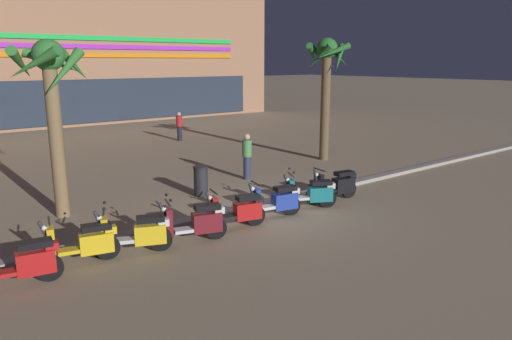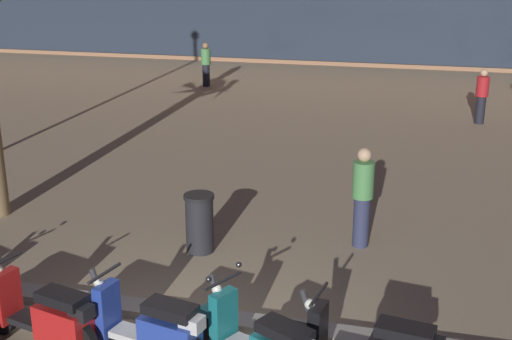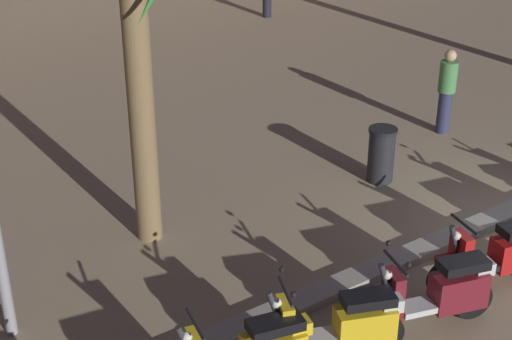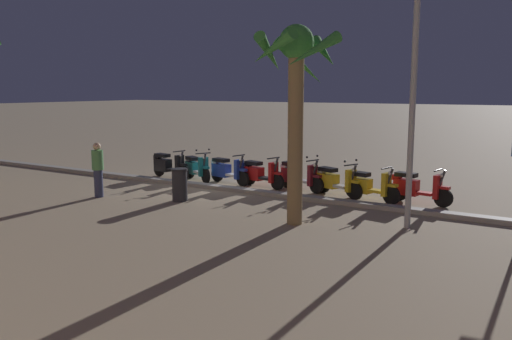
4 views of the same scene
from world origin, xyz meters
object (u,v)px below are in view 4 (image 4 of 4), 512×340
object	(u,v)px
scooter_blue_second_in_line	(227,170)
scooter_red_far_back	(260,173)
pedestrian_strolling_near_curb	(98,169)
litter_bin	(180,184)
scooter_yellow_mid_front	(368,186)
scooter_yellow_lead_nearest	(335,181)
palm_tree_near_sign	(296,78)
scooter_maroon_tail_end	(298,176)
scooter_black_gap_after_mid	(168,165)
scooter_teal_mid_centre	(196,168)
street_lamp	(416,25)
scooter_red_last_in_row	(416,187)

from	to	relation	value
scooter_blue_second_in_line	scooter_red_far_back	bearing A→B (deg)	-178.42
pedestrian_strolling_near_curb	litter_bin	xyz separation A→B (m)	(-2.44, -0.84, -0.38)
scooter_yellow_mid_front	scooter_yellow_lead_nearest	bearing A→B (deg)	-9.36
palm_tree_near_sign	litter_bin	bearing A→B (deg)	-8.49
scooter_blue_second_in_line	palm_tree_near_sign	world-z (taller)	palm_tree_near_sign
scooter_yellow_lead_nearest	scooter_maroon_tail_end	distance (m)	1.39
scooter_yellow_lead_nearest	pedestrian_strolling_near_curb	bearing A→B (deg)	33.10
scooter_black_gap_after_mid	pedestrian_strolling_near_curb	distance (m)	3.83
scooter_black_gap_after_mid	scooter_yellow_lead_nearest	bearing A→B (deg)	-178.84
scooter_blue_second_in_line	scooter_teal_mid_centre	world-z (taller)	scooter_teal_mid_centre
scooter_yellow_mid_front	scooter_black_gap_after_mid	xyz separation A→B (m)	(7.62, -0.05, 0.01)
scooter_yellow_lead_nearest	litter_bin	size ratio (longest dim) A/B	1.85
palm_tree_near_sign	street_lamp	size ratio (longest dim) A/B	0.61
palm_tree_near_sign	litter_bin	world-z (taller)	palm_tree_near_sign
pedestrian_strolling_near_curb	scooter_red_last_in_row	bearing A→B (deg)	-154.13
scooter_blue_second_in_line	scooter_maroon_tail_end	bearing A→B (deg)	-175.57
scooter_yellow_mid_front	scooter_blue_second_in_line	distance (m)	5.11
scooter_yellow_lead_nearest	litter_bin	xyz separation A→B (m)	(3.54, 3.06, 0.03)
scooter_yellow_mid_front	palm_tree_near_sign	world-z (taller)	palm_tree_near_sign
scooter_teal_mid_centre	scooter_blue_second_in_line	bearing A→B (deg)	-179.60
scooter_yellow_lead_nearest	scooter_red_far_back	world-z (taller)	scooter_yellow_lead_nearest
scooter_red_far_back	street_lamp	size ratio (longest dim) A/B	0.23
scooter_yellow_mid_front	scooter_black_gap_after_mid	bearing A→B (deg)	-0.38
scooter_red_last_in_row	scooter_blue_second_in_line	distance (m)	6.39
scooter_red_last_in_row	scooter_yellow_lead_nearest	size ratio (longest dim) A/B	1.03
scooter_red_last_in_row	scooter_black_gap_after_mid	world-z (taller)	same
scooter_maroon_tail_end	pedestrian_strolling_near_curb	size ratio (longest dim) A/B	1.08
scooter_yellow_mid_front	scooter_red_far_back	xyz separation A→B (m)	(3.80, -0.23, 0.00)
scooter_teal_mid_centre	scooter_black_gap_after_mid	world-z (taller)	scooter_teal_mid_centre
scooter_teal_mid_centre	pedestrian_strolling_near_curb	size ratio (longest dim) A/B	1.00
scooter_yellow_mid_front	litter_bin	distance (m)	5.47
scooter_blue_second_in_line	scooter_teal_mid_centre	bearing A→B (deg)	0.40
scooter_red_far_back	litter_bin	world-z (taller)	scooter_red_far_back
scooter_black_gap_after_mid	pedestrian_strolling_near_curb	bearing A→B (deg)	98.06
scooter_teal_mid_centre	litter_bin	size ratio (longest dim) A/B	1.73
scooter_maroon_tail_end	pedestrian_strolling_near_curb	bearing A→B (deg)	41.72
scooter_red_far_back	scooter_black_gap_after_mid	world-z (taller)	same
scooter_yellow_mid_front	scooter_maroon_tail_end	world-z (taller)	scooter_maroon_tail_end
scooter_maroon_tail_end	scooter_black_gap_after_mid	bearing A→B (deg)	3.83
scooter_maroon_tail_end	litter_bin	size ratio (longest dim) A/B	1.86
scooter_red_far_back	palm_tree_near_sign	bearing A→B (deg)	130.64
scooter_yellow_lead_nearest	scooter_maroon_tail_end	world-z (taller)	same
scooter_yellow_lead_nearest	street_lamp	distance (m)	5.72
litter_bin	scooter_red_far_back	bearing A→B (deg)	-105.28
scooter_red_far_back	street_lamp	bearing A→B (deg)	154.70
scooter_red_far_back	pedestrian_strolling_near_curb	world-z (taller)	pedestrian_strolling_near_curb
scooter_yellow_mid_front	scooter_black_gap_after_mid	world-z (taller)	same
scooter_red_last_in_row	scooter_maroon_tail_end	world-z (taller)	scooter_maroon_tail_end
scooter_maroon_tail_end	palm_tree_near_sign	distance (m)	5.24
scooter_black_gap_after_mid	scooter_teal_mid_centre	bearing A→B (deg)	-173.69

